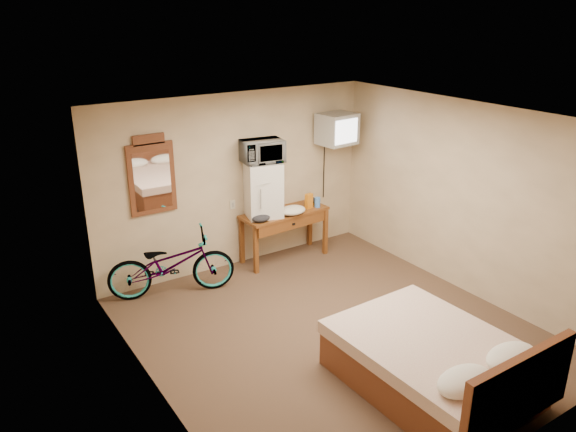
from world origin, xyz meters
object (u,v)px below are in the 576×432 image
object	(u,v)px
blue_cup	(317,202)
bed	(437,364)
desk	(286,220)
mini_fridge	(263,189)
wall_mirror	(152,176)
bicycle	(171,264)
microwave	(262,151)
crt_television	(337,129)

from	to	relation	value
blue_cup	bed	bearing A→B (deg)	-106.13
desk	mini_fridge	world-z (taller)	mini_fridge
wall_mirror	bed	distance (m)	4.12
bicycle	mini_fridge	bearing A→B (deg)	-67.24
microwave	crt_television	world-z (taller)	crt_television
crt_television	bicycle	distance (m)	3.12
mini_fridge	microwave	distance (m)	0.55
blue_cup	wall_mirror	bearing A→B (deg)	171.69
blue_cup	bicycle	distance (m)	2.39
microwave	crt_television	xyz separation A→B (m)	(1.26, -0.05, 0.17)
desk	microwave	distance (m)	1.12
mini_fridge	wall_mirror	xyz separation A→B (m)	(-1.53, 0.20, 0.39)
microwave	bed	bearing A→B (deg)	-82.40
bicycle	bed	size ratio (longest dim) A/B	0.84
desk	mini_fridge	size ratio (longest dim) A/B	1.71
blue_cup	bed	distance (m)	3.48
desk	blue_cup	distance (m)	0.56
mini_fridge	bed	size ratio (longest dim) A/B	0.41
blue_cup	crt_television	distance (m)	1.12
wall_mirror	bicycle	size ratio (longest dim) A/B	0.64
desk	crt_television	world-z (taller)	crt_television
bed	blue_cup	bearing A→B (deg)	73.87
bed	bicycle	bearing A→B (deg)	113.03
microwave	blue_cup	xyz separation A→B (m)	(0.86, -0.15, -0.87)
desk	wall_mirror	distance (m)	2.10
crt_television	bicycle	size ratio (longest dim) A/B	0.38
mini_fridge	microwave	bearing A→B (deg)	56.30
crt_television	wall_mirror	size ratio (longest dim) A/B	0.59
bed	mini_fridge	bearing A→B (deg)	88.37
desk	wall_mirror	xyz separation A→B (m)	(-1.87, 0.27, 0.91)
bicycle	bed	xyz separation A→B (m)	(1.40, -3.29, -0.13)
mini_fridge	desk	bearing A→B (deg)	-11.34
wall_mirror	bicycle	distance (m)	1.17
mini_fridge	microwave	size ratio (longest dim) A/B	1.39
microwave	crt_television	size ratio (longest dim) A/B	0.92
blue_cup	microwave	bearing A→B (deg)	170.39
mini_fridge	bed	distance (m)	3.56
desk	crt_television	bearing A→B (deg)	1.24
desk	crt_television	xyz separation A→B (m)	(0.92, 0.02, 1.24)
desk	wall_mirror	size ratio (longest dim) A/B	1.29
microwave	bicycle	xyz separation A→B (m)	(-1.50, -0.16, -1.27)
bicycle	microwave	bearing A→B (deg)	-67.24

